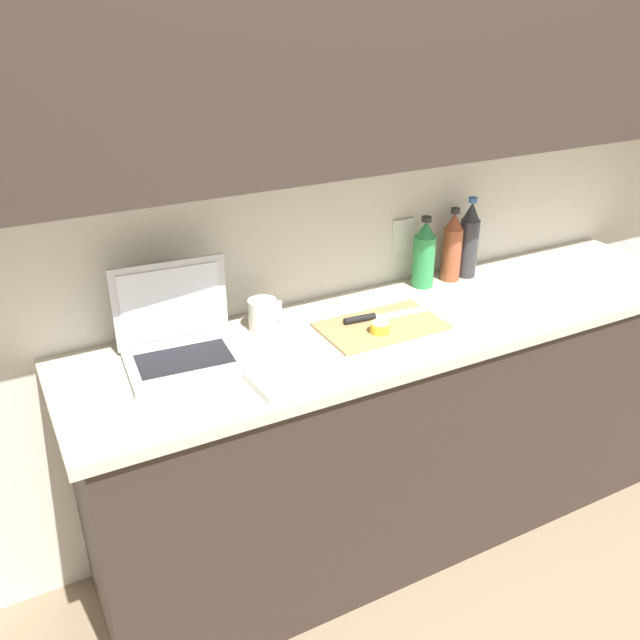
# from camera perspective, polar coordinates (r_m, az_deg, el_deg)

# --- Properties ---
(ground_plane) EXTENTS (12.00, 12.00, 0.00)m
(ground_plane) POSITION_cam_1_polar(r_m,az_deg,el_deg) (2.81, 6.52, -16.71)
(ground_plane) COLOR #847056
(ground_plane) RESTS_ON ground
(wall_back) EXTENTS (5.20, 0.38, 2.60)m
(wall_back) POSITION_cam_1_polar(r_m,az_deg,el_deg) (2.27, 5.38, 17.25)
(wall_back) COLOR silver
(wall_back) RESTS_ON ground_plane
(counter_unit) EXTENTS (2.32, 0.59, 0.91)m
(counter_unit) POSITION_cam_1_polar(r_m,az_deg,el_deg) (2.53, 7.44, -8.76)
(counter_unit) COLOR #332823
(counter_unit) RESTS_ON ground_plane
(laptop) EXTENTS (0.36, 0.29, 0.28)m
(laptop) POSITION_cam_1_polar(r_m,az_deg,el_deg) (2.05, -11.80, -1.46)
(laptop) COLOR silver
(laptop) RESTS_ON counter_unit
(cutting_board) EXTENTS (0.40, 0.24, 0.01)m
(cutting_board) POSITION_cam_1_polar(r_m,az_deg,el_deg) (2.22, 5.18, -0.50)
(cutting_board) COLOR tan
(cutting_board) RESTS_ON counter_unit
(knife) EXTENTS (0.30, 0.05, 0.02)m
(knife) POSITION_cam_1_polar(r_m,az_deg,el_deg) (2.25, 4.30, 0.23)
(knife) COLOR silver
(knife) RESTS_ON cutting_board
(lemon_half_cut) EXTENTS (0.06, 0.06, 0.03)m
(lemon_half_cut) POSITION_cam_1_polar(r_m,az_deg,el_deg) (2.16, 5.09, -0.62)
(lemon_half_cut) COLOR yellow
(lemon_half_cut) RESTS_ON cutting_board
(bottle_green_soda) EXTENTS (0.07, 0.07, 0.31)m
(bottle_green_soda) POSITION_cam_1_polar(r_m,az_deg,el_deg) (2.62, 12.42, 6.56)
(bottle_green_soda) COLOR #333338
(bottle_green_soda) RESTS_ON counter_unit
(bottle_oil_tall) EXTENTS (0.07, 0.07, 0.28)m
(bottle_oil_tall) POSITION_cam_1_polar(r_m,az_deg,el_deg) (2.58, 11.06, 6.03)
(bottle_oil_tall) COLOR #A34C2D
(bottle_oil_tall) RESTS_ON counter_unit
(bottle_water_clear) EXTENTS (0.08, 0.08, 0.27)m
(bottle_water_clear) POSITION_cam_1_polar(r_m,az_deg,el_deg) (2.51, 8.75, 5.46)
(bottle_water_clear) COLOR #2D934C
(bottle_water_clear) RESTS_ON counter_unit
(measuring_cup) EXTENTS (0.11, 0.09, 0.10)m
(measuring_cup) POSITION_cam_1_polar(r_m,az_deg,el_deg) (2.19, -4.84, 0.50)
(measuring_cup) COLOR silver
(measuring_cup) RESTS_ON counter_unit
(dish_towel) EXTENTS (0.23, 0.17, 0.02)m
(dish_towel) POSITION_cam_1_polar(r_m,az_deg,el_deg) (1.91, -2.49, -4.86)
(dish_towel) COLOR white
(dish_towel) RESTS_ON counter_unit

